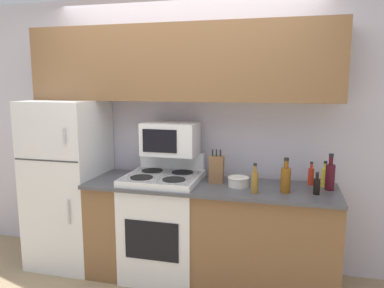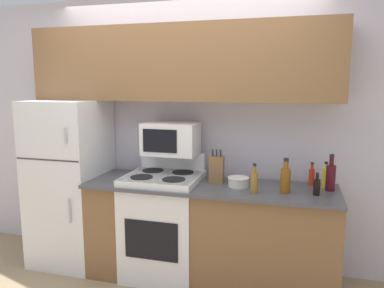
{
  "view_description": "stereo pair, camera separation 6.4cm",
  "coord_description": "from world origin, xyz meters",
  "views": [
    {
      "loc": [
        0.96,
        -2.78,
        1.74
      ],
      "look_at": [
        0.17,
        0.27,
        1.23
      ],
      "focal_mm": 35.0,
      "sensor_mm": 36.0,
      "label": 1
    },
    {
      "loc": [
        1.02,
        -2.76,
        1.74
      ],
      "look_at": [
        0.17,
        0.27,
        1.23
      ],
      "focal_mm": 35.0,
      "sensor_mm": 36.0,
      "label": 2
    }
  ],
  "objects": [
    {
      "name": "lower_cabinets",
      "position": [
        0.32,
        0.3,
        0.44
      ],
      "size": [
        2.15,
        0.64,
        0.88
      ],
      "color": "brown",
      "rests_on": "ground_plane"
    },
    {
      "name": "knife_block",
      "position": [
        0.37,
        0.36,
        1.0
      ],
      "size": [
        0.12,
        0.09,
        0.3
      ],
      "color": "brown",
      "rests_on": "lower_cabinets"
    },
    {
      "name": "refrigerator",
      "position": [
        -1.07,
        0.33,
        0.79
      ],
      "size": [
        0.65,
        0.68,
        1.59
      ],
      "color": "white",
      "rests_on": "ground_plane"
    },
    {
      "name": "bottle_hot_sauce",
      "position": [
        1.17,
        0.5,
        0.96
      ],
      "size": [
        0.05,
        0.05,
        0.2
      ],
      "color": "red",
      "rests_on": "lower_cabinets"
    },
    {
      "name": "bottle_whiskey",
      "position": [
        0.96,
        0.21,
        0.99
      ],
      "size": [
        0.08,
        0.08,
        0.28
      ],
      "color": "brown",
      "rests_on": "lower_cabinets"
    },
    {
      "name": "bottle_vinegar",
      "position": [
        0.72,
        0.13,
        0.98
      ],
      "size": [
        0.06,
        0.06,
        0.24
      ],
      "color": "olive",
      "rests_on": "lower_cabinets"
    },
    {
      "name": "bottle_wine_red",
      "position": [
        1.31,
        0.37,
        1.0
      ],
      "size": [
        0.08,
        0.08,
        0.3
      ],
      "color": "#470F19",
      "rests_on": "lower_cabinets"
    },
    {
      "name": "microwave",
      "position": [
        -0.07,
        0.42,
        1.25
      ],
      "size": [
        0.49,
        0.33,
        0.29
      ],
      "color": "white",
      "rests_on": "stove"
    },
    {
      "name": "upper_cabinets",
      "position": [
        0.0,
        0.49,
        1.92
      ],
      "size": [
        2.8,
        0.35,
        0.67
      ],
      "color": "brown",
      "rests_on": "refrigerator"
    },
    {
      "name": "bottle_cooking_spray",
      "position": [
        1.28,
        0.46,
        0.97
      ],
      "size": [
        0.06,
        0.06,
        0.22
      ],
      "color": "gold",
      "rests_on": "lower_cabinets"
    },
    {
      "name": "bottle_soy_sauce",
      "position": [
        1.2,
        0.21,
        0.95
      ],
      "size": [
        0.05,
        0.05,
        0.18
      ],
      "color": "black",
      "rests_on": "lower_cabinets"
    },
    {
      "name": "bowl",
      "position": [
        0.57,
        0.29,
        0.93
      ],
      "size": [
        0.18,
        0.18,
        0.08
      ],
      "color": "silver",
      "rests_on": "lower_cabinets"
    },
    {
      "name": "wall_back",
      "position": [
        0.0,
        0.69,
        1.27
      ],
      "size": [
        8.0,
        0.05,
        2.55
      ],
      "color": "silver",
      "rests_on": "ground_plane"
    },
    {
      "name": "stove",
      "position": [
        -0.1,
        0.29,
        0.48
      ],
      "size": [
        0.65,
        0.62,
        1.1
      ],
      "color": "white",
      "rests_on": "ground_plane"
    }
  ]
}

